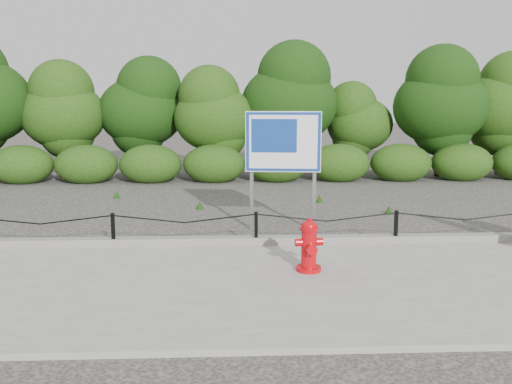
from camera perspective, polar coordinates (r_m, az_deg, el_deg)
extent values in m
plane|color=#2D2B28|center=(9.67, 0.01, -6.05)|extent=(90.00, 90.00, 0.00)
cube|color=gray|center=(7.76, 0.66, -9.88)|extent=(14.00, 4.00, 0.08)
cube|color=slate|center=(9.68, 0.00, -5.12)|extent=(14.00, 0.22, 0.14)
cube|color=black|center=(9.79, -14.80, -3.89)|extent=(0.06, 0.06, 0.60)
cube|color=black|center=(9.57, 0.01, -3.87)|extent=(0.06, 0.06, 0.60)
cube|color=black|center=(9.99, 14.51, -3.59)|extent=(0.06, 0.06, 0.60)
cylinder|color=black|center=(10.09, -21.82, -2.60)|extent=(2.50, 0.02, 0.02)
cylinder|color=black|center=(9.55, -7.51, -2.63)|extent=(2.50, 0.02, 0.02)
cylinder|color=black|center=(9.66, 7.45, -2.49)|extent=(2.50, 0.02, 0.02)
cylinder|color=black|center=(10.38, 21.18, -2.21)|extent=(2.50, 0.02, 0.02)
cylinder|color=black|center=(19.20, -19.46, 4.30)|extent=(0.18, 0.18, 1.88)
ellipsoid|color=#255313|center=(19.12, -19.70, 8.21)|extent=(2.78, 2.40, 3.00)
cylinder|color=black|center=(19.01, -11.87, 4.72)|extent=(0.18, 0.18, 1.95)
ellipsoid|color=#255313|center=(18.94, -12.03, 8.83)|extent=(2.88, 2.49, 3.12)
cylinder|color=black|center=(17.98, -4.37, 4.34)|extent=(0.18, 0.18, 1.79)
ellipsoid|color=#255313|center=(17.90, -4.43, 8.33)|extent=(2.64, 2.28, 2.86)
cylinder|color=black|center=(18.45, 3.47, 5.13)|extent=(0.18, 0.18, 2.19)
ellipsoid|color=#255313|center=(18.38, 3.53, 9.90)|extent=(3.24, 2.80, 3.50)
cylinder|color=black|center=(19.29, 10.77, 4.23)|extent=(0.18, 0.18, 1.55)
ellipsoid|color=#255313|center=(19.21, 10.88, 7.45)|extent=(2.29, 1.98, 2.48)
cylinder|color=black|center=(19.24, 18.64, 4.72)|extent=(0.18, 0.18, 2.12)
ellipsoid|color=#255313|center=(19.17, 18.89, 9.14)|extent=(3.14, 2.71, 3.39)
cylinder|color=black|center=(20.53, 24.25, 4.55)|extent=(0.18, 0.18, 2.04)
ellipsoid|color=#255313|center=(20.47, 24.54, 8.52)|extent=(3.01, 2.60, 3.26)
cylinder|color=red|center=(8.32, 5.55, -8.02)|extent=(0.41, 0.41, 0.06)
cylinder|color=red|center=(8.22, 5.59, -5.91)|extent=(0.25, 0.25, 0.57)
cylinder|color=red|center=(8.14, 5.63, -3.83)|extent=(0.30, 0.30, 0.05)
ellipsoid|color=red|center=(8.14, 5.63, -3.61)|extent=(0.26, 0.26, 0.18)
cylinder|color=red|center=(8.11, 5.64, -2.92)|extent=(0.07, 0.07, 0.05)
cylinder|color=red|center=(8.16, 4.51, -5.31)|extent=(0.12, 0.13, 0.12)
cylinder|color=red|center=(8.23, 6.69, -5.22)|extent=(0.12, 0.13, 0.12)
cylinder|color=red|center=(8.06, 5.87, -6.02)|extent=(0.17, 0.14, 0.16)
cylinder|color=slate|center=(8.10, 5.50, -6.54)|extent=(0.01, 0.06, 0.12)
cube|color=slate|center=(10.87, -0.46, 2.20)|extent=(0.08, 0.08, 2.39)
cube|color=slate|center=(10.85, 6.18, 2.13)|extent=(0.08, 0.08, 2.39)
cube|color=white|center=(10.72, 2.88, 5.30)|extent=(1.49, 0.21, 1.20)
cube|color=navy|center=(10.70, 2.88, 5.29)|extent=(1.46, 0.17, 1.16)
cube|color=navy|center=(10.68, 1.92, 5.93)|extent=(0.89, 0.11, 0.66)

